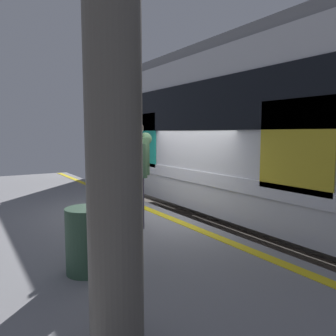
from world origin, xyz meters
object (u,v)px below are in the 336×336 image
object	(u,v)px
passenger	(137,165)
trash_bin	(87,240)
handbag	(116,210)
station_column	(113,67)
train_carriage	(254,129)

from	to	relation	value
passenger	trash_bin	world-z (taller)	passenger
handbag	station_column	size ratio (longest dim) A/B	0.11
train_carriage	handbag	xyz separation A→B (m)	(0.21, 3.06, -1.41)
passenger	handbag	size ratio (longest dim) A/B	3.99
train_carriage	handbag	world-z (taller)	train_carriage
handbag	station_column	xyz separation A→B (m)	(-3.18, 1.37, 1.75)
train_carriage	passenger	world-z (taller)	train_carriage
train_carriage	trash_bin	size ratio (longest dim) A/B	17.10
handbag	train_carriage	bearing A→B (deg)	-93.84
handbag	passenger	bearing A→B (deg)	-162.93
station_column	trash_bin	bearing A→B (deg)	-10.55
station_column	train_carriage	bearing A→B (deg)	-56.10
handbag	trash_bin	distance (m)	2.09
train_carriage	trash_bin	xyz separation A→B (m)	(-1.56, 4.17, -1.24)
passenger	trash_bin	size ratio (longest dim) A/B	2.38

